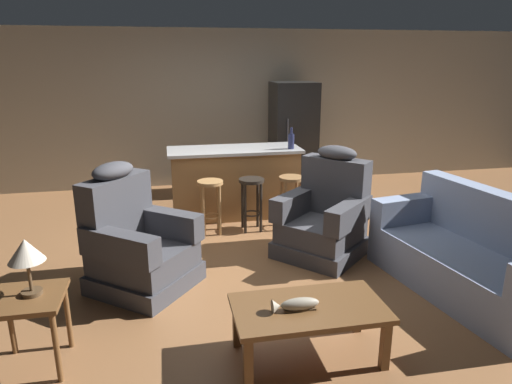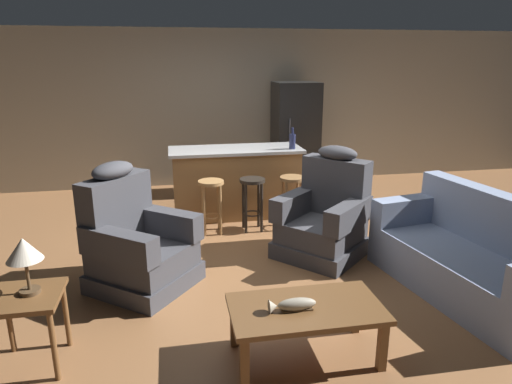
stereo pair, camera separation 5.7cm
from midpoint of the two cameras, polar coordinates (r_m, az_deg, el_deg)
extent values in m
plane|color=brown|center=(5.23, -0.01, -7.61)|extent=(12.00, 12.00, 0.00)
cube|color=#A89E89|center=(7.91, -4.26, 10.36)|extent=(12.00, 0.05, 2.60)
cube|color=brown|center=(3.40, 6.78, -14.29)|extent=(1.10, 0.60, 0.04)
cube|color=brown|center=(3.22, -0.92, -20.57)|extent=(0.06, 0.06, 0.38)
cube|color=brown|center=(3.49, 15.99, -18.04)|extent=(0.06, 0.06, 0.38)
cube|color=brown|center=(3.61, -2.27, -16.06)|extent=(0.06, 0.06, 0.38)
cube|color=brown|center=(3.85, 12.77, -14.24)|extent=(0.06, 0.06, 0.38)
cube|color=#4C3823|center=(3.34, 5.60, -14.36)|extent=(0.22, 0.07, 0.01)
ellipsoid|color=#9E937F|center=(3.32, 5.62, -13.78)|extent=(0.28, 0.09, 0.09)
cone|color=#9E937F|center=(3.28, 2.68, -14.10)|extent=(0.06, 0.10, 0.10)
cube|color=#8493B2|center=(4.78, 24.80, -10.36)|extent=(1.14, 2.01, 0.20)
cube|color=#8493B2|center=(4.69, 25.10, -8.06)|extent=(1.14, 2.01, 0.22)
cube|color=#8493B2|center=(4.79, 28.37, -3.25)|extent=(0.50, 1.91, 0.52)
cube|color=#8493B2|center=(5.18, 18.92, -2.12)|extent=(0.86, 0.33, 0.28)
cube|color=#3D3D42|center=(4.61, -13.34, -10.31)|extent=(1.18, 1.18, 0.18)
cube|color=#3D3D42|center=(4.52, -13.51, -7.93)|extent=(1.09, 1.09, 0.24)
cube|color=#3D3D42|center=(4.56, -16.73, -2.04)|extent=(0.66, 0.74, 0.64)
ellipsoid|color=#3D3D42|center=(4.46, -17.13, 2.60)|extent=(0.49, 0.53, 0.16)
cube|color=#3D3D42|center=(4.65, -10.88, -3.75)|extent=(0.74, 0.64, 0.26)
cube|color=#3D3D42|center=(4.19, -16.49, -6.42)|extent=(0.74, 0.64, 0.26)
cube|color=#3D3D42|center=(5.19, 8.36, -6.89)|extent=(1.19, 1.19, 0.18)
cube|color=#3D3D42|center=(5.11, 8.45, -4.73)|extent=(1.10, 1.10, 0.24)
cube|color=#3D3D42|center=(5.23, 10.23, 0.75)|extent=(0.69, 0.72, 0.64)
ellipsoid|color=#3D3D42|center=(5.14, 10.45, 4.83)|extent=(0.51, 0.52, 0.16)
cube|color=#3D3D42|center=(4.87, 11.87, -2.85)|extent=(0.71, 0.67, 0.26)
cube|color=#3D3D42|center=(5.17, 5.25, -1.45)|extent=(0.71, 0.67, 0.26)
cube|color=brown|center=(3.59, -26.52, -11.70)|extent=(0.48, 0.48, 0.04)
cylinder|color=brown|center=(3.51, -23.51, -17.28)|extent=(0.04, 0.04, 0.52)
cylinder|color=brown|center=(3.94, -28.10, -13.96)|extent=(0.04, 0.04, 0.52)
cylinder|color=brown|center=(3.84, -22.24, -14.03)|extent=(0.04, 0.04, 0.52)
cylinder|color=#4C3823|center=(3.58, -25.99, -11.07)|extent=(0.14, 0.14, 0.03)
cylinder|color=#4C3823|center=(3.53, -26.24, -9.26)|extent=(0.02, 0.02, 0.22)
cone|color=beige|center=(3.46, -26.64, -6.41)|extent=(0.24, 0.24, 0.16)
cube|color=olive|center=(6.33, -2.27, 1.08)|extent=(1.71, 0.63, 0.91)
cube|color=#B2B2B2|center=(6.23, -2.31, 5.30)|extent=(1.80, 0.70, 0.04)
cylinder|color=#A87A47|center=(5.63, -5.38, 1.22)|extent=(0.32, 0.32, 0.04)
torus|color=#A87A47|center=(5.76, -5.26, -3.01)|extent=(0.23, 0.23, 0.02)
cylinder|color=#A87A47|center=(5.63, -6.20, -2.44)|extent=(0.04, 0.04, 0.64)
cylinder|color=#A87A47|center=(5.64, -4.18, -2.32)|extent=(0.04, 0.04, 0.64)
cylinder|color=#A87A47|center=(5.82, -6.36, -1.81)|extent=(0.04, 0.04, 0.64)
cylinder|color=#A87A47|center=(5.83, -4.41, -1.70)|extent=(0.04, 0.04, 0.64)
cylinder|color=black|center=(5.70, -0.18, 1.48)|extent=(0.32, 0.32, 0.04)
torus|color=black|center=(5.83, -0.18, -2.71)|extent=(0.23, 0.23, 0.02)
cylinder|color=black|center=(5.69, -0.99, -2.14)|extent=(0.04, 0.04, 0.64)
cylinder|color=black|center=(5.72, 0.99, -2.02)|extent=(0.04, 0.04, 0.64)
cylinder|color=black|center=(5.87, -1.32, -1.53)|extent=(0.04, 0.04, 0.64)
cylinder|color=black|center=(5.91, 0.60, -1.42)|extent=(0.04, 0.04, 0.64)
cylinder|color=olive|center=(5.81, 4.85, 1.72)|extent=(0.32, 0.32, 0.04)
torus|color=olive|center=(5.94, 4.75, -2.39)|extent=(0.23, 0.23, 0.02)
cylinder|color=olive|center=(5.79, 4.08, -1.83)|extent=(0.04, 0.04, 0.64)
cylinder|color=olive|center=(5.84, 5.98, -1.71)|extent=(0.04, 0.04, 0.64)
cylinder|color=olive|center=(5.97, 3.60, -1.24)|extent=(0.04, 0.04, 0.64)
cylinder|color=olive|center=(6.03, 5.44, -1.13)|extent=(0.04, 0.04, 0.64)
cube|color=black|center=(7.63, 5.13, 6.93)|extent=(0.70, 0.66, 1.76)
cylinder|color=#333338|center=(7.23, 4.41, 7.13)|extent=(0.02, 0.02, 0.50)
cylinder|color=#23284C|center=(6.18, 4.83, 6.31)|extent=(0.08, 0.08, 0.20)
cylinder|color=#23284C|center=(6.16, 4.86, 7.63)|extent=(0.03, 0.03, 0.09)
camera|label=1|loc=(0.03, -89.67, 0.10)|focal=32.00mm
camera|label=2|loc=(0.03, 90.33, -0.10)|focal=32.00mm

